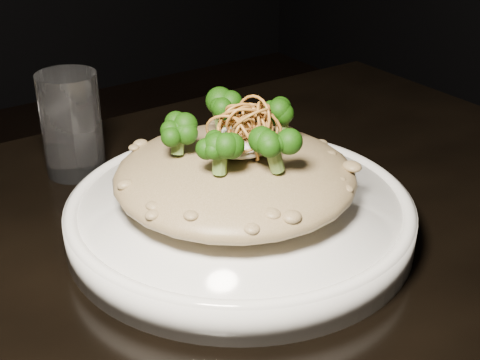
% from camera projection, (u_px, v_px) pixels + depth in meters
% --- Properties ---
extents(plate, '(0.32, 0.32, 0.03)m').
position_uv_depth(plate, '(240.00, 217.00, 0.62)').
color(plate, white).
rests_on(plate, table).
extents(risotto, '(0.22, 0.22, 0.05)m').
position_uv_depth(risotto, '(235.00, 176.00, 0.61)').
color(risotto, brown).
rests_on(risotto, plate).
extents(broccoli, '(0.13, 0.13, 0.05)m').
position_uv_depth(broccoli, '(238.00, 126.00, 0.58)').
color(broccoli, black).
rests_on(broccoli, risotto).
extents(cheese, '(0.06, 0.06, 0.02)m').
position_uv_depth(cheese, '(238.00, 142.00, 0.59)').
color(cheese, silver).
rests_on(cheese, risotto).
extents(shallots, '(0.07, 0.07, 0.04)m').
position_uv_depth(shallots, '(244.00, 113.00, 0.57)').
color(shallots, brown).
rests_on(shallots, cheese).
extents(drinking_glass, '(0.07, 0.07, 0.11)m').
position_uv_depth(drinking_glass, '(72.00, 124.00, 0.71)').
color(drinking_glass, silver).
rests_on(drinking_glass, table).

